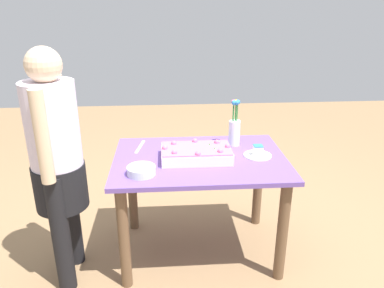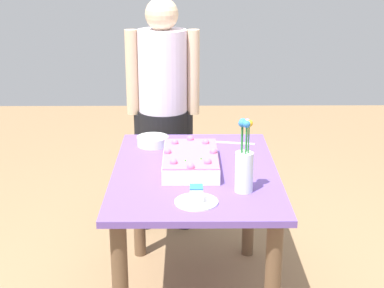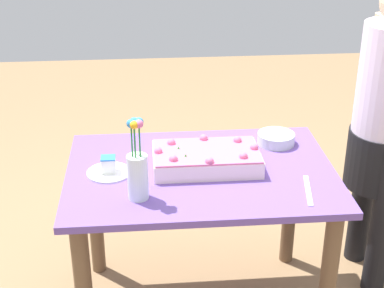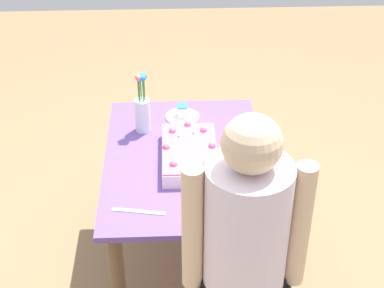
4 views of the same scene
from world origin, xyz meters
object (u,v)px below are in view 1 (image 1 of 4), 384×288
object	(u,v)px
cake_knife	(140,147)
fruit_bowl	(141,171)
person_standing	(56,156)
sheet_cake	(196,153)
flower_vase	(234,129)
serving_plate_with_slice	(258,153)

from	to	relation	value
cake_knife	fruit_bowl	xyz separation A→B (m)	(0.03, -0.44, 0.02)
cake_knife	person_standing	bearing A→B (deg)	-38.55
sheet_cake	flower_vase	distance (m)	0.38
serving_plate_with_slice	cake_knife	bearing A→B (deg)	164.61
serving_plate_with_slice	fruit_bowl	xyz separation A→B (m)	(-0.76, -0.22, 0.00)
serving_plate_with_slice	flower_vase	xyz separation A→B (m)	(-0.12, 0.21, 0.10)
serving_plate_with_slice	fruit_bowl	size ratio (longest dim) A/B	1.09
serving_plate_with_slice	person_standing	size ratio (longest dim) A/B	0.13
serving_plate_with_slice	cake_knife	size ratio (longest dim) A/B	0.78
cake_knife	serving_plate_with_slice	bearing A→B (deg)	84.86
flower_vase	cake_knife	bearing A→B (deg)	179.62
person_standing	serving_plate_with_slice	bearing A→B (deg)	8.37
sheet_cake	serving_plate_with_slice	size ratio (longest dim) A/B	2.43
sheet_cake	serving_plate_with_slice	distance (m)	0.41
fruit_bowl	person_standing	xyz separation A→B (m)	(-0.50, 0.04, 0.09)
serving_plate_with_slice	cake_knife	distance (m)	0.83
flower_vase	fruit_bowl	xyz separation A→B (m)	(-0.64, -0.44, -0.10)
serving_plate_with_slice	person_standing	distance (m)	1.27
sheet_cake	person_standing	world-z (taller)	person_standing
sheet_cake	serving_plate_with_slice	bearing A→B (deg)	2.64
sheet_cake	person_standing	distance (m)	0.86
serving_plate_with_slice	flower_vase	size ratio (longest dim) A/B	0.56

